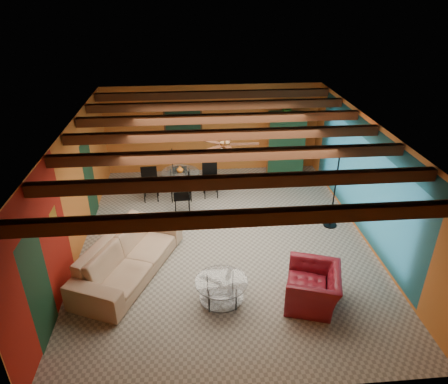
{
  "coord_description": "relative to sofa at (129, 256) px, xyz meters",
  "views": [
    {
      "loc": [
        -0.72,
        -7.87,
        5.37
      ],
      "look_at": [
        0.0,
        0.2,
        1.15
      ],
      "focal_mm": 32.55,
      "sensor_mm": 36.0,
      "label": 1
    }
  ],
  "objects": [
    {
      "name": "room",
      "position": [
        2.05,
        1.13,
        1.95
      ],
      "size": [
        6.52,
        8.01,
        2.71
      ],
      "color": "gray",
      "rests_on": "ground"
    },
    {
      "name": "sofa",
      "position": [
        0.0,
        0.0,
        0.0
      ],
      "size": [
        2.15,
        3.03,
        0.82
      ],
      "primitive_type": "imported",
      "rotation": [
        0.0,
        0.0,
        1.16
      ],
      "color": "tan",
      "rests_on": "ground"
    },
    {
      "name": "armchair",
      "position": [
        3.48,
        -1.19,
        -0.06
      ],
      "size": [
        1.24,
        1.33,
        0.71
      ],
      "primitive_type": "imported",
      "rotation": [
        0.0,
        0.0,
        -1.88
      ],
      "color": "maroon",
      "rests_on": "ground"
    },
    {
      "name": "coffee_table",
      "position": [
        1.8,
        -1.04,
        -0.16
      ],
      "size": [
        0.98,
        0.98,
        0.5
      ],
      "primitive_type": null,
      "rotation": [
        0.0,
        0.0,
        0.01
      ],
      "color": "silver",
      "rests_on": "ground"
    },
    {
      "name": "dining_table",
      "position": [
        1.03,
        3.19,
        0.13
      ],
      "size": [
        2.16,
        2.16,
        1.08
      ],
      "primitive_type": null,
      "rotation": [
        0.0,
        0.0,
        0.04
      ],
      "color": "silver",
      "rests_on": "ground"
    },
    {
      "name": "armoire",
      "position": [
        4.25,
        4.71,
        0.5
      ],
      "size": [
        1.13,
        0.73,
        1.82
      ],
      "primitive_type": "cube",
      "rotation": [
        0.0,
        0.0,
        -0.23
      ],
      "color": "brown",
      "rests_on": "ground"
    },
    {
      "name": "floor_lamp",
      "position": [
        4.7,
        1.4,
        0.6
      ],
      "size": [
        0.52,
        0.52,
        2.03
      ],
      "primitive_type": null,
      "rotation": [
        0.0,
        0.0,
        0.3
      ],
      "color": "black",
      "rests_on": "ground"
    },
    {
      "name": "ceiling_fan",
      "position": [
        2.05,
        1.01,
        1.95
      ],
      "size": [
        1.5,
        1.5,
        0.44
      ],
      "primitive_type": null,
      "color": "#472614",
      "rests_on": "ceiling"
    },
    {
      "name": "painting",
      "position": [
        1.15,
        4.97,
        1.24
      ],
      "size": [
        1.05,
        0.03,
        0.65
      ],
      "primitive_type": "cube",
      "color": "black",
      "rests_on": "wall_back"
    },
    {
      "name": "potted_plant",
      "position": [
        4.25,
        4.71,
        1.65
      ],
      "size": [
        0.45,
        0.4,
        0.47
      ],
      "primitive_type": "imported",
      "rotation": [
        0.0,
        0.0,
        -0.07
      ],
      "color": "#26661E",
      "rests_on": "armoire"
    },
    {
      "name": "vase",
      "position": [
        1.03,
        3.19,
        0.76
      ],
      "size": [
        0.19,
        0.19,
        0.18
      ],
      "primitive_type": "imported",
      "rotation": [
        0.0,
        0.0,
        -0.05
      ],
      "color": "orange",
      "rests_on": "dining_table"
    }
  ]
}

